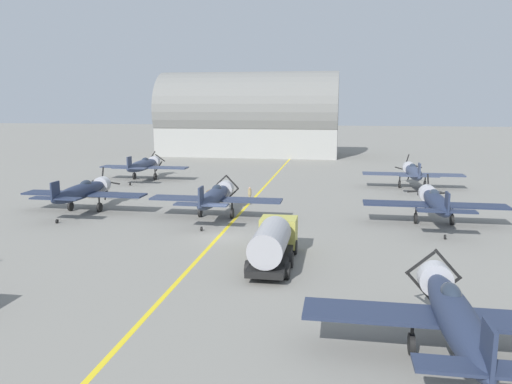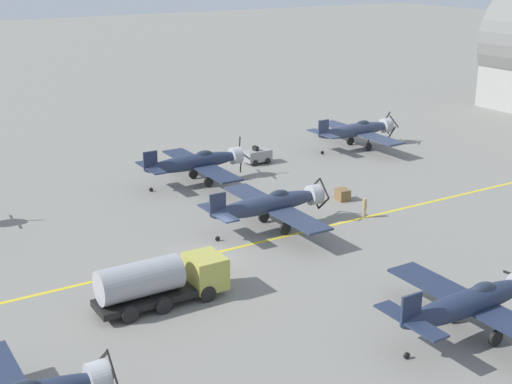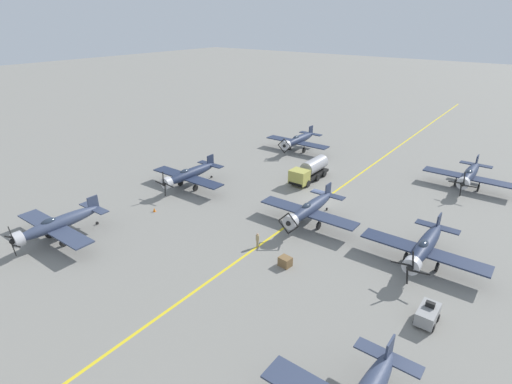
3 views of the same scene
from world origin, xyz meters
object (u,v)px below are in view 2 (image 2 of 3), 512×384
object	(u,v)px
tow_tractor	(258,156)
ground_crew_walking	(365,207)
airplane_mid_right	(472,302)
supply_crate_by_tanker	(343,195)
airplane_far_left	(357,130)
airplane_mid_center	(271,204)
fuel_tanker	(162,281)
airplane_mid_left	(197,162)

from	to	relation	value
tow_tractor	ground_crew_walking	distance (m)	17.64
airplane_mid_right	supply_crate_by_tanker	bearing A→B (deg)	168.68
airplane_far_left	ground_crew_walking	bearing A→B (deg)	-34.31
airplane_mid_center	fuel_tanker	bearing A→B (deg)	-76.77
airplane_mid_center	airplane_far_left	size ratio (longest dim) A/B	1.00
airplane_mid_center	airplane_mid_left	xyz separation A→B (m)	(-13.10, 0.49, -0.00)
tow_tractor	ground_crew_walking	size ratio (longest dim) A/B	1.57
airplane_mid_right	ground_crew_walking	bearing A→B (deg)	167.40
airplane_mid_right	supply_crate_by_tanker	distance (m)	23.12
airplane_mid_right	supply_crate_by_tanker	world-z (taller)	airplane_mid_right
airplane_mid_center	tow_tractor	size ratio (longest dim) A/B	4.62
airplane_mid_left	supply_crate_by_tanker	xyz separation A→B (m)	(10.64, 8.36, -1.53)
airplane_mid_center	airplane_far_left	world-z (taller)	same
ground_crew_walking	airplane_mid_left	bearing A→B (deg)	-154.22
fuel_tanker	ground_crew_walking	bearing A→B (deg)	104.49
airplane_far_left	airplane_mid_left	xyz separation A→B (m)	(2.09, -20.25, 0.00)
airplane_far_left	supply_crate_by_tanker	distance (m)	17.49
fuel_tanker	tow_tractor	bearing A→B (deg)	137.65
airplane_mid_right	tow_tractor	distance (m)	35.85
fuel_tanker	supply_crate_by_tanker	distance (m)	22.94
airplane_far_left	supply_crate_by_tanker	world-z (taller)	airplane_far_left
tow_tractor	airplane_mid_center	bearing A→B (deg)	-28.63
supply_crate_by_tanker	airplane_far_left	bearing A→B (deg)	136.97
fuel_tanker	airplane_mid_left	bearing A→B (deg)	147.88
airplane_mid_center	supply_crate_by_tanker	world-z (taller)	airplane_mid_center
supply_crate_by_tanker	tow_tractor	bearing A→B (deg)	-179.11
ground_crew_walking	fuel_tanker	bearing A→B (deg)	-75.51
airplane_far_left	tow_tractor	world-z (taller)	airplane_far_left
fuel_tanker	ground_crew_walking	xyz separation A→B (m)	(-5.10, 19.75, -0.61)
tow_tractor	ground_crew_walking	xyz separation A→B (m)	(17.62, -0.96, 0.11)
airplane_far_left	ground_crew_walking	xyz separation A→B (m)	(16.99, -13.05, -1.11)
tow_tractor	ground_crew_walking	bearing A→B (deg)	-3.11
fuel_tanker	ground_crew_walking	size ratio (longest dim) A/B	4.83
airplane_mid_center	tow_tractor	bearing A→B (deg)	134.86
fuel_tanker	supply_crate_by_tanker	xyz separation A→B (m)	(-9.36, 20.92, -1.03)
airplane_mid_left	fuel_tanker	xyz separation A→B (m)	(20.00, -12.56, -0.50)
airplane_mid_right	fuel_tanker	world-z (taller)	airplane_mid_right
tow_tractor	fuel_tanker	bearing A→B (deg)	-42.35
fuel_tanker	ground_crew_walking	distance (m)	20.41
airplane_mid_center	airplane_far_left	xyz separation A→B (m)	(-15.20, 20.73, -0.00)
airplane_mid_center	airplane_mid_right	distance (m)	19.12
airplane_mid_right	tow_tractor	world-z (taller)	airplane_mid_right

